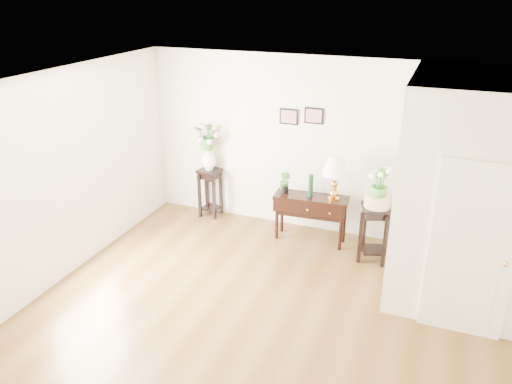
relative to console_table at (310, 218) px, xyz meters
The scene contains 19 objects.
floor 2.33m from the console_table, 87.04° to the right, with size 6.00×5.50×0.02m, color brown.
ceiling 3.34m from the console_table, 87.04° to the right, with size 6.00×5.50×0.02m, color white.
wall_back 1.12m from the console_table, 75.35° to the left, with size 6.00×0.02×2.80m, color silver.
wall_left 3.82m from the console_table, 141.45° to the right, with size 0.02×5.50×2.80m, color silver.
partition 2.50m from the console_table, 13.22° to the right, with size 1.80×1.95×2.80m, color silver.
door 2.77m from the console_table, 34.44° to the right, with size 0.90×0.05×2.10m, color silver.
art_print_left 1.62m from the console_table, 140.78° to the left, with size 0.30×0.02×0.25m, color black.
art_print_right 1.59m from the console_table, 106.86° to the left, with size 0.30×0.02×0.25m, color black.
wall_ornament 2.14m from the console_table, 17.22° to the right, with size 0.51×0.51×0.07m, color tan.
console_table is the anchor object (origin of this frame).
table_lamp 0.80m from the console_table, ahead, with size 0.39×0.39×0.69m, color gold.
green_vase 0.55m from the console_table, behind, with size 0.07×0.07×0.35m, color black.
potted_plant 0.70m from the console_table, behind, with size 0.19×0.15×0.35m, color #3D8131.
plant_stand_a 1.89m from the console_table, behind, with size 0.33×0.33×0.85m, color black.
porcelain_vase 2.01m from the console_table, behind, with size 0.23×0.23×0.40m, color white, non-canonical shape.
lily_arrangement 2.19m from the console_table, behind, with size 0.44×0.39×0.49m, color #3D8131.
plant_stand_b 1.04m from the console_table, 12.19° to the right, with size 0.40×0.40×0.85m, color black.
ceramic_bowl 1.18m from the console_table, 12.19° to the right, with size 0.38×0.38×0.17m, color beige.
narcissus 1.32m from the console_table, 12.19° to the right, with size 0.25×0.25×0.45m, color #3D8131.
Camera 1 is at (1.62, -4.53, 3.79)m, focal length 35.00 mm.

